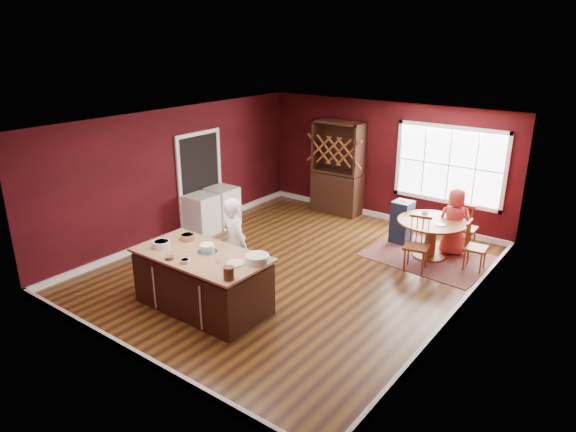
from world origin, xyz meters
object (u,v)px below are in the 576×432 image
object	(u,v)px
baker	(235,244)
dryer	(223,206)
layer_cake	(207,248)
washer	(202,214)
toddler	(404,205)
seated_woman	(454,221)
kitchen_island	(203,282)
chair_east	(476,246)
dining_table	(431,231)
hutch	(338,168)
chair_north	(465,226)
high_chair	(402,221)
chair_south	(417,244)

from	to	relation	value
baker	dryer	world-z (taller)	baker
layer_cake	washer	bearing A→B (deg)	137.89
toddler	washer	xyz separation A→B (m)	(-3.68, -2.10, -0.38)
seated_woman	washer	bearing A→B (deg)	-4.99
kitchen_island	chair_east	world-z (taller)	chair_east
dining_table	hutch	bearing A→B (deg)	157.27
kitchen_island	dining_table	size ratio (longest dim) A/B	1.65
kitchen_island	dryer	size ratio (longest dim) A/B	2.44
layer_cake	chair_east	world-z (taller)	layer_cake
chair_north	toddler	size ratio (longest dim) A/B	3.92
layer_cake	chair_north	world-z (taller)	layer_cake
chair_east	dryer	size ratio (longest dim) A/B	1.05
dining_table	kitchen_island	bearing A→B (deg)	-117.81
toddler	washer	size ratio (longest dim) A/B	0.30
dining_table	high_chair	distance (m)	0.87
dryer	chair_north	bearing A→B (deg)	20.91
chair_east	hutch	world-z (taller)	hutch
chair_east	high_chair	world-z (taller)	same
toddler	hutch	world-z (taller)	hutch
kitchen_island	washer	world-z (taller)	kitchen_island
baker	layer_cake	distance (m)	0.72
dining_table	chair_north	bearing A→B (deg)	61.52
chair_north	washer	world-z (taller)	chair_north
high_chair	seated_woman	bearing A→B (deg)	4.88
high_chair	baker	bearing A→B (deg)	-108.86
chair_east	chair_south	bearing A→B (deg)	125.36
washer	chair_south	bearing A→B (deg)	12.97
kitchen_island	washer	bearing A→B (deg)	136.09
kitchen_island	dining_table	xyz separation A→B (m)	(2.10, 3.98, 0.10)
washer	toddler	bearing A→B (deg)	29.67
baker	seated_woman	size ratio (longest dim) A/B	1.20
chair_east	seated_woman	size ratio (longest dim) A/B	0.69
dining_table	baker	bearing A→B (deg)	-123.74
chair_south	toddler	world-z (taller)	chair_south
seated_woman	dining_table	bearing A→B (deg)	27.20
baker	washer	world-z (taller)	baker
chair_east	chair_north	distance (m)	0.90
hutch	washer	world-z (taller)	hutch
chair_south	chair_north	distance (m)	1.51
baker	toddler	bearing A→B (deg)	-94.41
chair_south	layer_cake	bearing A→B (deg)	-135.22
chair_south	chair_north	size ratio (longest dim) A/B	1.00
dining_table	chair_south	distance (m)	0.72
layer_cake	toddler	world-z (taller)	layer_cake
baker	hutch	bearing A→B (deg)	-63.77
baker	chair_east	xyz separation A→B (m)	(3.00, 3.16, -0.34)
chair_east	dryer	distance (m)	5.40
washer	dryer	size ratio (longest dim) A/B	0.98
dining_table	high_chair	world-z (taller)	high_chair
chair_east	toddler	xyz separation A→B (m)	(-1.62, 0.38, 0.35)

